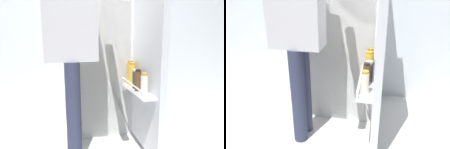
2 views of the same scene
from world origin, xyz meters
TOP-DOWN VIEW (x-y plane):
  - kitchen_wall at (0.00, 0.88)m, footprint 4.40×0.10m
  - refrigerator at (0.03, 0.48)m, footprint 0.71×1.21m
  - person at (-0.27, -0.04)m, footprint 0.53×0.74m

SIDE VIEW (x-z plane):
  - refrigerator at x=0.03m, z-range 0.00..1.69m
  - person at x=-0.27m, z-range 0.17..1.84m
  - kitchen_wall at x=0.00m, z-range 0.00..2.46m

